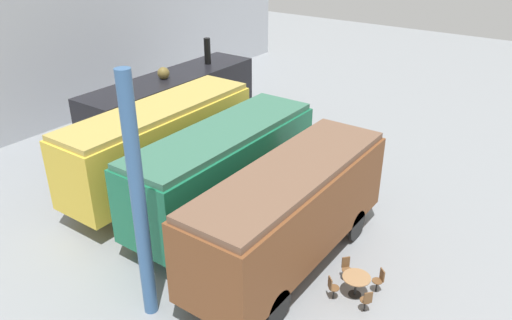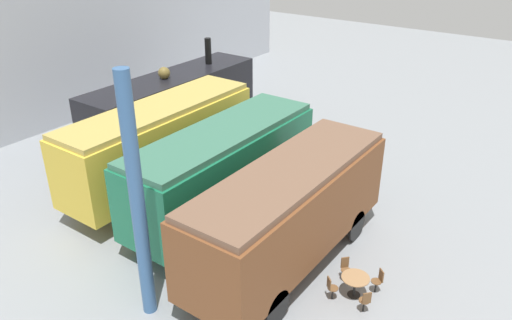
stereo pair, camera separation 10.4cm
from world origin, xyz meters
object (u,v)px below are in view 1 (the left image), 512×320
Objects in this scene: cafe_table_near at (356,280)px; visitor_person at (347,175)px; steam_locomotive at (173,102)px; passenger_coach_vintage at (161,141)px; cafe_chair_0 at (379,279)px; passenger_coach_wooden at (290,208)px; streamlined_locomotive at (236,159)px.

cafe_table_near is 6.91m from visitor_person.
steam_locomotive is 1.13× the size of passenger_coach_vintage.
visitor_person is (0.10, -10.57, -1.30)m from steam_locomotive.
passenger_coach_vintage reaches higher than cafe_chair_0.
cafe_chair_0 is 6.68m from visitor_person.
passenger_coach_vintage is 1.05× the size of passenger_coach_wooden.
streamlined_locomotive reaches higher than cafe_chair_0.
cafe_table_near is (-0.18, -2.74, -1.73)m from passenger_coach_wooden.
streamlined_locomotive is 13.03× the size of cafe_chair_0.
passenger_coach_wooden is 5.42× the size of visitor_person.
passenger_coach_vintage is at bearing -141.71° from steam_locomotive.
streamlined_locomotive reaches higher than cafe_table_near.
cafe_chair_0 is 0.51× the size of visitor_person.
passenger_coach_wooden is at bearing -100.35° from passenger_coach_vintage.
cafe_chair_0 is (-1.57, -7.24, -1.78)m from streamlined_locomotive.
cafe_chair_0 is at bearing -102.27° from streamlined_locomotive.
cafe_table_near is at bearing -98.64° from passenger_coach_vintage.
cafe_chair_0 is at bearing -144.33° from visitor_person.
visitor_person reaches higher than cafe_chair_0.
passenger_coach_wooden is at bearing -117.24° from streamlined_locomotive.
streamlined_locomotive is 7.61m from cafe_chair_0.
cafe_table_near is at bearing -0.00° from cafe_chair_0.
cafe_chair_0 is (-0.96, -11.01, -1.89)m from passenger_coach_vintage.
visitor_person is (5.42, 3.89, 0.43)m from cafe_chair_0.
streamlined_locomotive reaches higher than passenger_coach_wooden.
steam_locomotive reaches higher than cafe_chair_0.
visitor_person is at bearing 5.69° from passenger_coach_wooden.
passenger_coach_vintage is (-4.36, -3.45, 0.17)m from steam_locomotive.
passenger_coach_vintage is 0.86× the size of streamlined_locomotive.
cafe_table_near is (-2.20, -6.67, -1.68)m from streamlined_locomotive.
steam_locomotive is at bearing 62.57° from streamlined_locomotive.
passenger_coach_vintage is 11.21m from cafe_chair_0.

